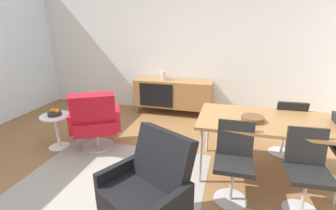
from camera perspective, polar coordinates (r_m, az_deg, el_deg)
name	(u,v)px	position (r m, az deg, el deg)	size (l,w,h in m)	color
ground_plane	(137,176)	(3.24, -7.16, -16.05)	(8.32, 8.32, 0.00)	olive
wall_back	(182,45)	(5.18, 3.25, 13.78)	(6.80, 0.12, 2.80)	silver
sideboard	(173,94)	(5.09, 1.13, 2.70)	(1.60, 0.45, 0.72)	olive
vase_cobalt	(164,75)	(5.05, -1.03, 6.98)	(0.10, 0.10, 0.28)	beige
dining_table	(266,123)	(3.17, 21.93, -3.86)	(1.60, 0.90, 0.74)	olive
wooden_bowl_on_table	(253,119)	(3.03, 19.14, -3.05)	(0.26, 0.26, 0.06)	brown
dining_chair_back_right	(286,125)	(3.82, 25.91, -4.30)	(0.42, 0.45, 0.86)	black
dining_chair_front_right	(307,169)	(2.84, 29.63, -12.84)	(0.43, 0.45, 0.86)	black
dining_chair_front_left	(234,159)	(2.73, 15.10, -12.12)	(0.41, 0.43, 0.86)	black
lounge_chair_red	(95,120)	(3.79, -16.60, -3.36)	(0.88, 0.86, 0.95)	red
armchair_black_shell	(149,188)	(2.26, -4.53, -18.70)	(0.88, 0.87, 0.95)	black
side_table_round	(57,127)	(4.10, -24.50, -4.79)	(0.44, 0.44, 0.52)	white
fruit_bowl	(55,113)	(4.02, -24.93, -1.70)	(0.20, 0.20, 0.11)	#262628
area_rug	(115,178)	(3.24, -12.20, -16.33)	(2.20, 1.70, 0.01)	gray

